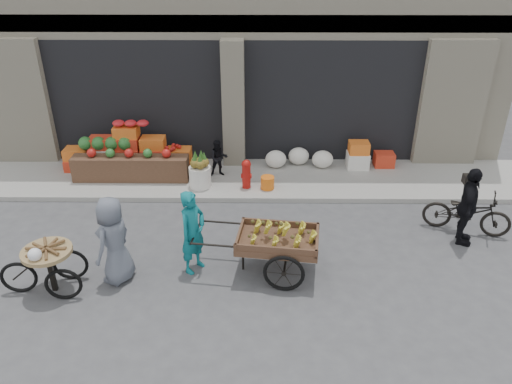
{
  "coord_description": "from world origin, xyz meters",
  "views": [
    {
      "loc": [
        0.69,
        -7.0,
        5.59
      ],
      "look_at": [
        0.6,
        1.46,
        1.1
      ],
      "focal_mm": 35.0,
      "sensor_mm": 36.0,
      "label": 1
    }
  ],
  "objects_px": {
    "vendor_woman": "(193,232)",
    "cyclist": "(468,207)",
    "seated_person": "(219,158)",
    "banana_cart": "(275,238)",
    "tricycle_cart": "(49,263)",
    "bicycle": "(467,212)",
    "vendor_grey": "(114,240)",
    "pineapple_bin": "(200,177)",
    "orange_bucket": "(267,183)",
    "fire_hydrant": "(246,173)"
  },
  "relations": [
    {
      "from": "vendor_grey",
      "to": "cyclist",
      "type": "distance_m",
      "value": 6.68
    },
    {
      "from": "fire_hydrant",
      "to": "seated_person",
      "type": "xyz_separation_m",
      "value": [
        -0.7,
        0.65,
        0.08
      ]
    },
    {
      "from": "seated_person",
      "to": "fire_hydrant",
      "type": "bearing_deg",
      "value": -52.88
    },
    {
      "from": "banana_cart",
      "to": "vendor_grey",
      "type": "distance_m",
      "value": 2.8
    },
    {
      "from": "orange_bucket",
      "to": "seated_person",
      "type": "height_order",
      "value": "seated_person"
    },
    {
      "from": "seated_person",
      "to": "vendor_woman",
      "type": "height_order",
      "value": "vendor_woman"
    },
    {
      "from": "bicycle",
      "to": "fire_hydrant",
      "type": "bearing_deg",
      "value": 88.66
    },
    {
      "from": "fire_hydrant",
      "to": "cyclist",
      "type": "distance_m",
      "value": 4.85
    },
    {
      "from": "orange_bucket",
      "to": "cyclist",
      "type": "relative_size",
      "value": 0.2
    },
    {
      "from": "orange_bucket",
      "to": "cyclist",
      "type": "bearing_deg",
      "value": -28.03
    },
    {
      "from": "vendor_grey",
      "to": "tricycle_cart",
      "type": "bearing_deg",
      "value": -51.35
    },
    {
      "from": "fire_hydrant",
      "to": "vendor_woman",
      "type": "distance_m",
      "value": 3.19
    },
    {
      "from": "fire_hydrant",
      "to": "bicycle",
      "type": "bearing_deg",
      "value": -20.51
    },
    {
      "from": "orange_bucket",
      "to": "tricycle_cart",
      "type": "bearing_deg",
      "value": -135.88
    },
    {
      "from": "pineapple_bin",
      "to": "cyclist",
      "type": "bearing_deg",
      "value": -21.55
    },
    {
      "from": "seated_person",
      "to": "banana_cart",
      "type": "distance_m",
      "value": 4.01
    },
    {
      "from": "pineapple_bin",
      "to": "orange_bucket",
      "type": "xyz_separation_m",
      "value": [
        1.6,
        -0.1,
        -0.1
      ]
    },
    {
      "from": "fire_hydrant",
      "to": "orange_bucket",
      "type": "xyz_separation_m",
      "value": [
        0.5,
        -0.05,
        -0.23
      ]
    },
    {
      "from": "orange_bucket",
      "to": "fire_hydrant",
      "type": "bearing_deg",
      "value": 174.29
    },
    {
      "from": "fire_hydrant",
      "to": "vendor_woman",
      "type": "xyz_separation_m",
      "value": [
        -0.87,
        -3.06,
        0.3
      ]
    },
    {
      "from": "banana_cart",
      "to": "tricycle_cart",
      "type": "distance_m",
      "value": 3.89
    },
    {
      "from": "vendor_grey",
      "to": "banana_cart",
      "type": "bearing_deg",
      "value": 116.56
    },
    {
      "from": "vendor_woman",
      "to": "tricycle_cart",
      "type": "bearing_deg",
      "value": 137.0
    },
    {
      "from": "fire_hydrant",
      "to": "seated_person",
      "type": "bearing_deg",
      "value": 137.12
    },
    {
      "from": "banana_cart",
      "to": "tricycle_cart",
      "type": "height_order",
      "value": "banana_cart"
    },
    {
      "from": "fire_hydrant",
      "to": "orange_bucket",
      "type": "distance_m",
      "value": 0.55
    },
    {
      "from": "bicycle",
      "to": "vendor_grey",
      "type": "bearing_deg",
      "value": 122.99
    },
    {
      "from": "banana_cart",
      "to": "tricycle_cart",
      "type": "bearing_deg",
      "value": -164.54
    },
    {
      "from": "fire_hydrant",
      "to": "orange_bucket",
      "type": "relative_size",
      "value": 2.22
    },
    {
      "from": "cyclist",
      "to": "tricycle_cart",
      "type": "bearing_deg",
      "value": 120.91
    },
    {
      "from": "pineapple_bin",
      "to": "vendor_woman",
      "type": "bearing_deg",
      "value": -85.74
    },
    {
      "from": "vendor_grey",
      "to": "cyclist",
      "type": "xyz_separation_m",
      "value": [
        6.56,
        1.26,
        -0.01
      ]
    },
    {
      "from": "pineapple_bin",
      "to": "vendor_woman",
      "type": "distance_m",
      "value": 3.15
    },
    {
      "from": "orange_bucket",
      "to": "vendor_grey",
      "type": "distance_m",
      "value": 4.31
    },
    {
      "from": "banana_cart",
      "to": "cyclist",
      "type": "distance_m",
      "value": 3.91
    },
    {
      "from": "pineapple_bin",
      "to": "vendor_grey",
      "type": "distance_m",
      "value": 3.62
    },
    {
      "from": "banana_cart",
      "to": "vendor_grey",
      "type": "relative_size",
      "value": 1.55
    },
    {
      "from": "seated_person",
      "to": "orange_bucket",
      "type": "bearing_deg",
      "value": -40.26
    },
    {
      "from": "seated_person",
      "to": "cyclist",
      "type": "relative_size",
      "value": 0.58
    },
    {
      "from": "vendor_woman",
      "to": "cyclist",
      "type": "relative_size",
      "value": 0.99
    },
    {
      "from": "pineapple_bin",
      "to": "fire_hydrant",
      "type": "relative_size",
      "value": 0.73
    },
    {
      "from": "pineapple_bin",
      "to": "tricycle_cart",
      "type": "height_order",
      "value": "tricycle_cart"
    },
    {
      "from": "cyclist",
      "to": "vendor_woman",
      "type": "bearing_deg",
      "value": 119.47
    },
    {
      "from": "fire_hydrant",
      "to": "vendor_woman",
      "type": "bearing_deg",
      "value": -105.86
    },
    {
      "from": "vendor_woman",
      "to": "tricycle_cart",
      "type": "relative_size",
      "value": 1.1
    },
    {
      "from": "bicycle",
      "to": "vendor_woman",
      "type": "bearing_deg",
      "value": 123.14
    },
    {
      "from": "pineapple_bin",
      "to": "cyclist",
      "type": "distance_m",
      "value": 5.89
    },
    {
      "from": "pineapple_bin",
      "to": "banana_cart",
      "type": "height_order",
      "value": "banana_cart"
    },
    {
      "from": "pineapple_bin",
      "to": "vendor_woman",
      "type": "relative_size",
      "value": 0.32
    },
    {
      "from": "banana_cart",
      "to": "bicycle",
      "type": "relative_size",
      "value": 1.48
    }
  ]
}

